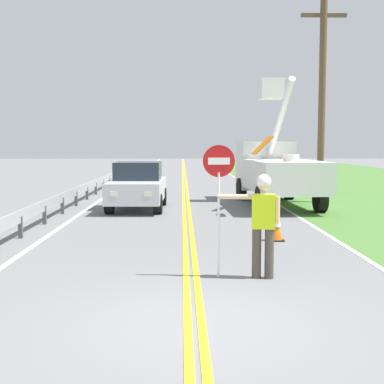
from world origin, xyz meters
TOP-DOWN VIEW (x-y plane):
  - ground_plane at (0.00, 0.00)m, footprint 160.00×160.00m
  - centerline_yellow_left at (-0.09, 20.00)m, footprint 0.11×110.00m
  - centerline_yellow_right at (0.09, 20.00)m, footprint 0.11×110.00m
  - edge_line_right at (3.60, 20.00)m, footprint 0.12×110.00m
  - edge_line_left at (-3.60, 20.00)m, footprint 0.12×110.00m
  - flagger_worker at (1.24, 2.35)m, footprint 1.08×0.31m
  - stop_sign_paddle at (0.48, 2.46)m, footprint 0.56×0.04m
  - utility_bucket_truck at (3.47, 13.69)m, footprint 2.67×6.90m
  - oncoming_sedan_nearest at (-1.76, 12.21)m, footprint 2.00×4.15m
  - utility_pole_near at (5.45, 14.36)m, footprint 1.80×0.28m
  - traffic_cone_lead at (2.12, 5.91)m, footprint 0.40×0.40m
  - guardrail_left_shoulder at (-4.20, 14.35)m, footprint 0.10×32.00m

SIDE VIEW (x-z plane):
  - ground_plane at x=0.00m, z-range 0.00..0.00m
  - centerline_yellow_left at x=-0.09m, z-range 0.00..0.01m
  - centerline_yellow_right at x=0.09m, z-range 0.00..0.01m
  - edge_line_right at x=3.60m, z-range 0.00..0.01m
  - edge_line_left at x=-3.60m, z-range 0.00..0.01m
  - traffic_cone_lead at x=2.12m, z-range -0.01..0.69m
  - guardrail_left_shoulder at x=-4.20m, z-range 0.16..0.87m
  - oncoming_sedan_nearest at x=-1.76m, z-range -0.02..1.68m
  - flagger_worker at x=1.24m, z-range 0.13..1.96m
  - utility_bucket_truck at x=3.47m, z-range -1.09..3.88m
  - stop_sign_paddle at x=0.48m, z-range 0.54..2.87m
  - utility_pole_near at x=5.45m, z-range 0.18..8.20m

